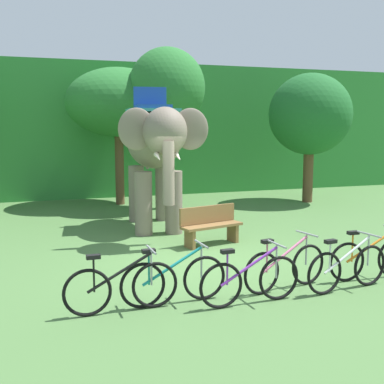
% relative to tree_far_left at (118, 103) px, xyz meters
% --- Properties ---
extents(ground_plane, '(80.00, 80.00, 0.00)m').
position_rel_tree_far_left_xyz_m(ground_plane, '(0.29, -7.75, -3.50)').
color(ground_plane, '#4C753D').
extents(foliage_hedge, '(36.00, 6.00, 5.11)m').
position_rel_tree_far_left_xyz_m(foliage_hedge, '(0.29, 4.63, -0.95)').
color(foliage_hedge, '#338438').
rests_on(foliage_hedge, ground).
extents(tree_far_left, '(3.57, 3.57, 4.69)m').
position_rel_tree_far_left_xyz_m(tree_far_left, '(0.00, 0.00, 0.00)').
color(tree_far_left, brown).
rests_on(tree_far_left, ground).
extents(tree_left, '(2.46, 2.46, 5.22)m').
position_rel_tree_far_left_xyz_m(tree_left, '(1.35, -1.37, 0.39)').
color(tree_left, brown).
rests_on(tree_left, ground).
extents(tree_center_right, '(2.90, 2.90, 4.56)m').
position_rel_tree_far_left_xyz_m(tree_center_right, '(6.50, -1.65, -0.39)').
color(tree_center_right, brown).
rests_on(tree_center_right, ground).
extents(elephant, '(2.10, 4.21, 3.78)m').
position_rel_tree_far_left_xyz_m(elephant, '(0.18, -4.40, -1.30)').
color(elephant, gray).
rests_on(elephant, ground).
extents(bike_black, '(1.71, 0.52, 0.92)m').
position_rel_tree_far_left_xyz_m(bike_black, '(-1.69, -9.77, -3.12)').
color(bike_black, black).
rests_on(bike_black, ground).
extents(bike_teal, '(1.71, 0.52, 0.92)m').
position_rel_tree_far_left_xyz_m(bike_teal, '(-0.87, -9.70, -3.12)').
color(bike_teal, black).
rests_on(bike_teal, ground).
extents(bike_purple, '(1.71, 0.52, 0.92)m').
position_rel_tree_far_left_xyz_m(bike_purple, '(0.24, -10.08, -3.12)').
color(bike_purple, black).
rests_on(bike_purple, ground).
extents(bike_pink, '(1.69, 0.54, 0.92)m').
position_rel_tree_far_left_xyz_m(bike_pink, '(1.08, -9.66, -3.12)').
color(bike_pink, black).
rests_on(bike_pink, ground).
extents(bike_white, '(1.70, 0.52, 0.92)m').
position_rel_tree_far_left_xyz_m(bike_white, '(2.05, -10.01, -3.12)').
color(bike_white, black).
rests_on(bike_white, ground).
extents(bike_orange, '(1.71, 0.52, 0.92)m').
position_rel_tree_far_left_xyz_m(bike_orange, '(2.80, -9.65, -3.12)').
color(bike_orange, black).
rests_on(bike_orange, ground).
extents(wooden_bench, '(1.55, 0.76, 0.89)m').
position_rel_tree_far_left_xyz_m(wooden_bench, '(0.98, -6.38, -3.02)').
color(wooden_bench, brown).
rests_on(wooden_bench, ground).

